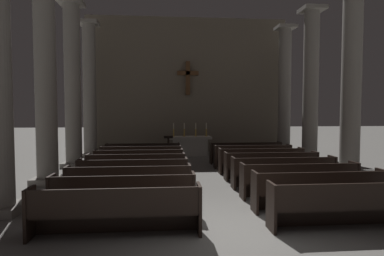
# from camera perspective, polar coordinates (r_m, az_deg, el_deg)

# --- Properties ---
(ground_plane) EXTENTS (80.00, 80.00, 0.00)m
(ground_plane) POSITION_cam_1_polar(r_m,az_deg,el_deg) (6.63, 7.61, -17.65)
(ground_plane) COLOR slate
(pew_left_row_1) EXTENTS (3.16, 0.50, 0.95)m
(pew_left_row_1) POSITION_cam_1_polar(r_m,az_deg,el_deg) (6.35, -13.21, -14.09)
(pew_left_row_1) COLOR black
(pew_left_row_1) RESTS_ON ground
(pew_left_row_2) EXTENTS (3.16, 0.50, 0.95)m
(pew_left_row_2) POSITION_cam_1_polar(r_m,az_deg,el_deg) (7.44, -11.95, -11.51)
(pew_left_row_2) COLOR black
(pew_left_row_2) RESTS_ON ground
(pew_left_row_3) EXTENTS (3.16, 0.50, 0.95)m
(pew_left_row_3) POSITION_cam_1_polar(r_m,az_deg,el_deg) (8.54, -11.02, -9.58)
(pew_left_row_3) COLOR black
(pew_left_row_3) RESTS_ON ground
(pew_left_row_4) EXTENTS (3.16, 0.50, 0.95)m
(pew_left_row_4) POSITION_cam_1_polar(r_m,az_deg,el_deg) (9.66, -10.32, -8.10)
(pew_left_row_4) COLOR black
(pew_left_row_4) RESTS_ON ground
(pew_left_row_5) EXTENTS (3.16, 0.50, 0.95)m
(pew_left_row_5) POSITION_cam_1_polar(r_m,az_deg,el_deg) (10.78, -9.76, -6.93)
(pew_left_row_5) COLOR black
(pew_left_row_5) RESTS_ON ground
(pew_left_row_6) EXTENTS (3.16, 0.50, 0.95)m
(pew_left_row_6) POSITION_cam_1_polar(r_m,az_deg,el_deg) (11.90, -9.31, -5.97)
(pew_left_row_6) COLOR black
(pew_left_row_6) RESTS_ON ground
(pew_left_row_7) EXTENTS (3.16, 0.50, 0.95)m
(pew_left_row_7) POSITION_cam_1_polar(r_m,az_deg,el_deg) (13.03, -8.94, -5.18)
(pew_left_row_7) COLOR black
(pew_left_row_7) RESTS_ON ground
(pew_left_row_8) EXTENTS (3.16, 0.50, 0.95)m
(pew_left_row_8) POSITION_cam_1_polar(r_m,az_deg,el_deg) (14.16, -8.63, -4.52)
(pew_left_row_8) COLOR black
(pew_left_row_8) RESTS_ON ground
(pew_right_row_1) EXTENTS (3.16, 0.50, 0.95)m
(pew_right_row_1) POSITION_cam_1_polar(r_m,az_deg,el_deg) (7.26, 25.77, -12.11)
(pew_right_row_1) COLOR black
(pew_right_row_1) RESTS_ON ground
(pew_right_row_2) EXTENTS (3.16, 0.50, 0.95)m
(pew_right_row_2) POSITION_cam_1_polar(r_m,az_deg,el_deg) (8.23, 21.63, -10.23)
(pew_right_row_2) COLOR black
(pew_right_row_2) RESTS_ON ground
(pew_right_row_3) EXTENTS (3.16, 0.50, 0.95)m
(pew_right_row_3) POSITION_cam_1_polar(r_m,az_deg,el_deg) (9.24, 18.41, -8.72)
(pew_right_row_3) COLOR black
(pew_right_row_3) RESTS_ON ground
(pew_right_row_4) EXTENTS (3.16, 0.50, 0.95)m
(pew_right_row_4) POSITION_cam_1_polar(r_m,az_deg,el_deg) (10.28, 15.85, -7.49)
(pew_right_row_4) COLOR black
(pew_right_row_4) RESTS_ON ground
(pew_right_row_5) EXTENTS (3.16, 0.50, 0.95)m
(pew_right_row_5) POSITION_cam_1_polar(r_m,az_deg,el_deg) (11.34, 13.77, -6.47)
(pew_right_row_5) COLOR black
(pew_right_row_5) RESTS_ON ground
(pew_right_row_6) EXTENTS (3.16, 0.50, 0.95)m
(pew_right_row_6) POSITION_cam_1_polar(r_m,az_deg,el_deg) (12.41, 12.06, -5.63)
(pew_right_row_6) COLOR black
(pew_right_row_6) RESTS_ON ground
(pew_right_row_7) EXTENTS (3.16, 0.50, 0.95)m
(pew_right_row_7) POSITION_cam_1_polar(r_m,az_deg,el_deg) (13.50, 10.63, -4.91)
(pew_right_row_7) COLOR black
(pew_right_row_7) RESTS_ON ground
(pew_right_row_8) EXTENTS (3.16, 0.50, 0.95)m
(pew_right_row_8) POSITION_cam_1_polar(r_m,az_deg,el_deg) (14.59, 9.41, -4.30)
(pew_right_row_8) COLOR black
(pew_right_row_8) RESTS_ON ground
(column_left_second) EXTENTS (0.98, 0.98, 6.82)m
(column_left_second) POSITION_cam_1_polar(r_m,az_deg,el_deg) (11.34, -24.40, 7.77)
(column_left_second) COLOR gray
(column_left_second) RESTS_ON ground
(column_right_second) EXTENTS (0.98, 0.98, 6.82)m
(column_right_second) POSITION_cam_1_polar(r_m,az_deg,el_deg) (12.51, 26.26, 7.26)
(column_right_second) COLOR gray
(column_right_second) RESTS_ON ground
(column_left_third) EXTENTS (0.98, 0.98, 6.82)m
(column_left_third) POSITION_cam_1_polar(r_m,az_deg,el_deg) (14.27, -20.29, 6.83)
(column_left_third) COLOR gray
(column_left_third) RESTS_ON ground
(column_right_third) EXTENTS (0.98, 0.98, 6.82)m
(column_right_third) POSITION_cam_1_polar(r_m,az_deg,el_deg) (15.23, 20.18, 6.59)
(column_right_third) COLOR gray
(column_right_third) RESTS_ON ground
(column_left_fourth) EXTENTS (0.98, 0.98, 6.82)m
(column_left_fourth) POSITION_cam_1_polar(r_m,az_deg,el_deg) (17.26, -17.59, 6.20)
(column_left_fourth) COLOR gray
(column_left_fourth) RESTS_ON ground
(column_right_fourth) EXTENTS (0.98, 0.98, 6.82)m
(column_right_fourth) POSITION_cam_1_polar(r_m,az_deg,el_deg) (18.06, 15.99, 6.08)
(column_right_fourth) COLOR gray
(column_right_fourth) RESTS_ON ground
(altar) EXTENTS (2.20, 0.90, 1.01)m
(altar) POSITION_cam_1_polar(r_m,az_deg,el_deg) (16.79, -0.35, -3.10)
(altar) COLOR #BCB7AD
(altar) RESTS_ON ground
(candlestick_outer_left) EXTENTS (0.16, 0.16, 0.70)m
(candlestick_outer_left) POSITION_cam_1_polar(r_m,az_deg,el_deg) (16.68, -3.27, -0.73)
(candlestick_outer_left) COLOR #B79338
(candlestick_outer_left) RESTS_ON altar
(candlestick_inner_left) EXTENTS (0.16, 0.16, 0.70)m
(candlestick_inner_left) POSITION_cam_1_polar(r_m,az_deg,el_deg) (16.71, -1.38, -0.72)
(candlestick_inner_left) COLOR #B79338
(candlestick_inner_left) RESTS_ON altar
(candlestick_inner_right) EXTENTS (0.16, 0.16, 0.70)m
(candlestick_inner_right) POSITION_cam_1_polar(r_m,az_deg,el_deg) (16.75, 0.67, -0.71)
(candlestick_inner_right) COLOR #B79338
(candlestick_inner_right) RESTS_ON altar
(candlestick_outer_right) EXTENTS (0.16, 0.16, 0.70)m
(candlestick_outer_right) POSITION_cam_1_polar(r_m,az_deg,el_deg) (16.82, 2.53, -0.70)
(candlestick_outer_right) COLOR #B79338
(candlestick_outer_right) RESTS_ON altar
(apse_with_cross) EXTENTS (11.22, 0.47, 7.55)m
(apse_with_cross) POSITION_cam_1_polar(r_m,az_deg,el_deg) (18.48, -0.81, 7.55)
(apse_with_cross) COLOR #706656
(apse_with_cross) RESTS_ON ground
(lectern) EXTENTS (0.44, 0.36, 1.15)m
(lectern) POSITION_cam_1_polar(r_m,az_deg,el_deg) (15.54, -4.17, -3.55)
(lectern) COLOR black
(lectern) RESTS_ON ground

